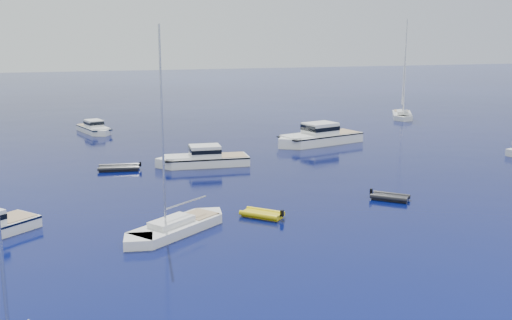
{
  "coord_description": "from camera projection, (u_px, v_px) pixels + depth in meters",
  "views": [
    {
      "loc": [
        -23.39,
        -25.57,
        13.15
      ],
      "look_at": [
        -7.64,
        23.55,
        2.2
      ],
      "focal_mm": 41.67,
      "sensor_mm": 36.0,
      "label": 1
    }
  ],
  "objects": [
    {
      "name": "sailboat_mid_l",
      "position": [
        176.0,
        232.0,
        40.26
      ],
      "size": [
        9.35,
        7.81,
        14.32
      ],
      "primitive_type": null,
      "rotation": [
        0.0,
        0.0,
        2.2
      ],
      "color": "white",
      "rests_on": "ground"
    },
    {
      "name": "ground",
      "position": [
        512.0,
        272.0,
        33.53
      ],
      "size": [
        400.0,
        400.0,
        0.0
      ],
      "primitive_type": "plane",
      "color": "navy",
      "rests_on": "ground"
    },
    {
      "name": "tender_yellow",
      "position": [
        262.0,
        217.0,
        43.59
      ],
      "size": [
        3.56,
        3.57,
        0.95
      ],
      "primitive_type": null,
      "rotation": [
        0.0,
        0.0,
        0.78
      ],
      "color": "yellow",
      "rests_on": "ground"
    },
    {
      "name": "motor_cruiser_centre",
      "position": [
        203.0,
        165.0,
        60.69
      ],
      "size": [
        10.4,
        3.91,
        2.67
      ],
      "primitive_type": null,
      "rotation": [
        0.0,
        0.0,
        1.49
      ],
      "color": "white",
      "rests_on": "ground"
    },
    {
      "name": "tender_grey_near",
      "position": [
        390.0,
        200.0,
        48.11
      ],
      "size": [
        3.51,
        3.45,
        0.95
      ],
      "primitive_type": null,
      "rotation": [
        0.0,
        0.0,
        3.96
      ],
      "color": "black",
      "rests_on": "ground"
    },
    {
      "name": "motor_cruiser_distant",
      "position": [
        318.0,
        144.0,
        72.71
      ],
      "size": [
        13.16,
        7.13,
        3.3
      ],
      "primitive_type": null,
      "rotation": [
        0.0,
        0.0,
        1.85
      ],
      "color": "white",
      "rests_on": "ground"
    },
    {
      "name": "motor_cruiser_horizon",
      "position": [
        95.0,
        133.0,
        80.92
      ],
      "size": [
        4.94,
        8.9,
        2.23
      ],
      "primitive_type": null,
      "rotation": [
        0.0,
        0.0,
        3.43
      ],
      "color": "white",
      "rests_on": "ground"
    },
    {
      "name": "sailboat_sails_far",
      "position": [
        402.0,
        117.0,
        95.83
      ],
      "size": [
        7.73,
        10.96,
        16.07
      ],
      "primitive_type": null,
      "rotation": [
        0.0,
        0.0,
        2.64
      ],
      "color": "silver",
      "rests_on": "ground"
    },
    {
      "name": "tender_grey_far",
      "position": [
        119.0,
        170.0,
        58.71
      ],
      "size": [
        4.48,
        2.85,
        0.95
      ],
      "primitive_type": null,
      "rotation": [
        0.0,
        0.0,
        1.42
      ],
      "color": "black",
      "rests_on": "ground"
    }
  ]
}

